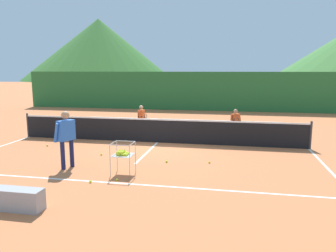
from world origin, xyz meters
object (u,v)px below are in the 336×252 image
tennis_ball_1 (47,145)px  tennis_ball_2 (101,154)px  student_1 (235,121)px  instructor (66,134)px  tennis_ball_4 (209,162)px  tennis_ball_3 (117,180)px  student_0 (142,117)px  ball_cart (122,153)px  tennis_net (157,130)px  tennis_ball_5 (166,162)px  courtside_bench (9,199)px  tennis_ball_0 (90,182)px

tennis_ball_1 → tennis_ball_2: (2.57, -0.86, 0.00)m
student_1 → tennis_ball_2: bearing=-141.3°
instructor → tennis_ball_4: bearing=17.4°
instructor → student_1: bearing=46.3°
student_1 → tennis_ball_3: size_ratio=18.89×
student_0 → tennis_ball_1: bearing=-135.8°
ball_cart → tennis_ball_4: (2.35, 1.53, -0.56)m
student_1 → tennis_ball_4: student_1 is taller
tennis_net → instructor: bearing=-115.6°
student_0 → tennis_ball_5: (1.99, -4.22, -0.78)m
courtside_bench → instructor: bearing=94.6°
tennis_net → tennis_ball_4: bearing=-48.8°
tennis_ball_0 → tennis_ball_3: 0.69m
tennis_ball_4 → tennis_ball_5: (-1.35, -0.20, 0.00)m
instructor → tennis_ball_4: instructor is taller
courtside_bench → tennis_ball_0: bearing=61.7°
student_1 → tennis_ball_5: student_1 is taller
student_1 → tennis_ball_3: bearing=-117.3°
tennis_ball_4 → courtside_bench: courtside_bench is taller
tennis_ball_2 → tennis_ball_4: (3.74, -0.26, 0.00)m
tennis_ball_1 → courtside_bench: size_ratio=0.05×
tennis_ball_0 → tennis_ball_5: bearing=54.7°
instructor → tennis_ball_5: 3.19m
instructor → student_1: instructor is taller
tennis_ball_4 → student_0: bearing=129.7°
tennis_ball_0 → tennis_net: bearing=82.7°
tennis_ball_4 → tennis_net: bearing=131.2°
tennis_ball_2 → tennis_ball_5: same height
tennis_ball_0 → student_0: bearing=93.7°
ball_cart → courtside_bench: (-1.58, -2.75, -0.36)m
student_0 → courtside_bench: (-0.58, -8.30, -0.58)m
tennis_ball_2 → tennis_ball_4: bearing=-4.0°
tennis_ball_4 → courtside_bench: size_ratio=0.05×
tennis_ball_3 → ball_cart: bearing=94.0°
tennis_ball_1 → tennis_ball_4: same height
tennis_ball_2 → courtside_bench: courtside_bench is taller
tennis_ball_1 → instructor: bearing=-48.5°
tennis_net → tennis_ball_3: tennis_net is taller
tennis_ball_1 → tennis_ball_4: 6.41m
tennis_net → courtside_bench: bearing=-103.4°
student_0 → tennis_ball_4: (3.34, -4.02, -0.78)m
instructor → student_1: size_ratio=1.34×
student_0 → tennis_ball_5: size_ratio=19.82×
tennis_ball_2 → tennis_ball_5: bearing=-10.8°
student_0 → tennis_ball_2: student_0 is taller
student_0 → ball_cart: 5.64m
tennis_ball_2 → tennis_ball_4: size_ratio=1.00×
student_0 → tennis_ball_2: bearing=-96.1°
tennis_ball_4 → instructor: bearing=-162.6°
tennis_ball_5 → tennis_ball_3: bearing=-116.2°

